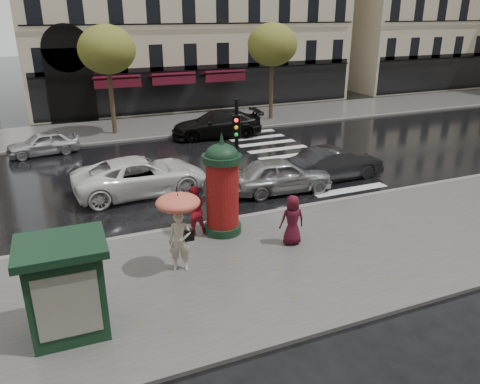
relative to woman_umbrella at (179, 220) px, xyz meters
name	(u,v)px	position (x,y,z in m)	size (l,w,h in m)	color
ground	(268,257)	(2.81, -0.17, -1.74)	(160.00, 160.00, 0.00)	black
near_sidewalk	(275,263)	(2.81, -0.67, -1.68)	(90.00, 7.00, 0.12)	#474744
far_sidewalk	(143,128)	(2.81, 18.83, -1.68)	(90.00, 6.00, 0.12)	#474744
near_kerb	(233,219)	(2.81, 2.83, -1.67)	(90.00, 0.25, 0.14)	slate
far_kerb	(153,138)	(2.81, 15.83, -1.67)	(90.00, 0.25, 0.14)	slate
zebra_crossing	(290,156)	(8.81, 9.43, -1.74)	(3.60, 11.75, 0.01)	silver
tree_far_left	(107,50)	(0.81, 17.83, 3.42)	(3.40, 3.40, 6.64)	#38281C
tree_far_right	(272,45)	(11.81, 17.83, 3.42)	(3.40, 3.40, 6.64)	#38281C
woman_umbrella	(179,220)	(0.00, 0.00, 0.00)	(1.28, 1.28, 2.47)	#C1B09F
woman_red	(194,210)	(1.11, 2.18, -0.75)	(0.85, 0.66, 1.74)	red
man_burgundy	(292,220)	(3.85, 0.19, -0.78)	(0.82, 0.54, 1.69)	#430D19
morris_column	(222,186)	(2.06, 1.91, 0.09)	(1.33, 1.33, 3.58)	black
traffic_light	(237,150)	(2.85, 2.55, 1.08)	(0.34, 0.44, 4.46)	black
newsstand	(66,287)	(-3.24, -1.80, -0.39)	(2.04, 1.73, 2.41)	black
car_silver	(281,175)	(5.86, 4.86, -0.99)	(1.79, 4.46, 1.52)	#A7A7AC
car_darkgrey	(336,163)	(9.02, 5.40, -1.01)	(1.56, 4.48, 1.47)	black
car_white	(141,176)	(0.27, 7.02, -0.96)	(2.60, 5.65, 1.57)	white
car_black	(217,124)	(6.57, 14.81, -0.94)	(2.26, 5.56, 1.61)	black
car_far_silver	(43,143)	(-3.45, 14.83, -1.11)	(1.50, 3.74, 1.27)	silver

